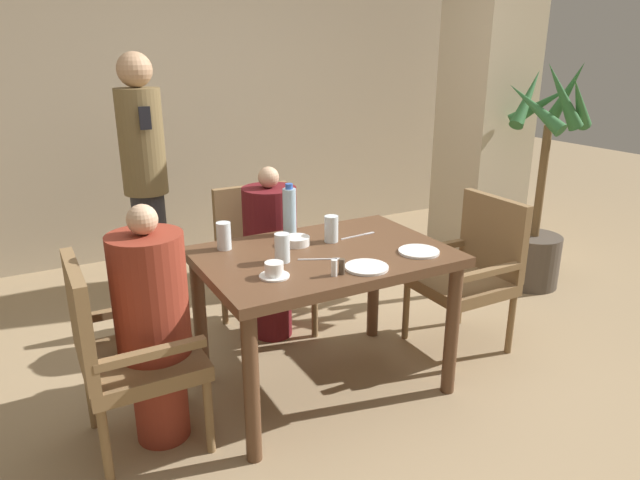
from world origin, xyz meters
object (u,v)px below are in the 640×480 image
diner_in_far_chair (271,252)px  teacup_with_saucer (274,271)px  glass_tall_far (224,236)px  chair_left_side (122,349)px  water_bottle (289,211)px  chair_far_side (262,254)px  diner_in_left_chair (153,325)px  plate_main_left (419,251)px  plate_main_right (367,267)px  glass_tall_near (331,229)px  standing_host (145,176)px  chair_right_side (472,268)px  potted_palm (538,212)px  bowl_small (296,241)px  glass_tall_mid (282,248)px

diner_in_far_chair → teacup_with_saucer: diner_in_far_chair is taller
teacup_with_saucer → glass_tall_far: size_ratio=0.98×
chair_left_side → water_bottle: size_ratio=3.23×
chair_far_side → diner_in_left_chair: bearing=-136.7°
plate_main_left → diner_in_far_chair: bearing=114.4°
plate_main_right → glass_tall_near: glass_tall_near is taller
standing_host → plate_main_left: 1.96m
plate_main_left → plate_main_right: (-0.34, -0.05, 0.00)m
chair_right_side → potted_palm: potted_palm is taller
chair_far_side → plate_main_right: bearing=-86.6°
chair_far_side → diner_in_far_chair: size_ratio=0.84×
plate_main_left → water_bottle: (-0.43, 0.57, 0.12)m
plate_main_left → bowl_small: bearing=140.4°
plate_main_left → glass_tall_near: glass_tall_near is taller
standing_host → plate_main_left: (0.93, -1.71, -0.15)m
diner_in_far_chair → bowl_small: bearing=-98.1°
plate_main_right → glass_tall_mid: (-0.30, 0.26, 0.06)m
diner_in_far_chair → standing_host: 1.04m
diner_in_left_chair → chair_far_side: diner_in_left_chair is taller
potted_palm → plate_main_right: size_ratio=8.20×
plate_main_left → glass_tall_far: glass_tall_far is taller
glass_tall_far → plate_main_left: bearing=-31.8°
standing_host → plate_main_right: (0.59, -1.77, -0.15)m
plate_main_right → water_bottle: 0.64m
chair_right_side → standing_host: 2.16m
chair_left_side → standing_host: size_ratio=0.53×
chair_right_side → plate_main_right: (-0.93, -0.29, 0.28)m
chair_far_side → glass_tall_far: bearing=-128.4°
standing_host → glass_tall_far: 1.21m
glass_tall_near → plate_main_left: bearing=-50.3°
diner_in_left_chair → water_bottle: (0.83, 0.34, 0.32)m
water_bottle → standing_host: bearing=113.7°
plate_main_left → glass_tall_mid: glass_tall_mid is taller
chair_far_side → water_bottle: size_ratio=3.23×
diner_in_left_chair → plate_main_left: 1.29m
diner_in_left_chair → plate_main_right: (0.91, -0.29, 0.19)m
standing_host → chair_right_side: bearing=-44.3°
bowl_small → glass_tall_mid: size_ratio=1.01×
standing_host → potted_palm: bearing=-21.9°
glass_tall_near → glass_tall_far: (-0.53, 0.15, 0.00)m
bowl_small → chair_right_side: bearing=-8.7°
glass_tall_far → diner_in_left_chair: bearing=-147.5°
diner_in_far_chair → teacup_with_saucer: (-0.35, -0.84, 0.24)m
standing_host → diner_in_far_chair: bearing=-57.3°
plate_main_left → bowl_small: (-0.48, 0.39, 0.01)m
chair_right_side → plate_main_left: bearing=-158.5°
chair_left_side → glass_tall_near: (1.10, 0.12, 0.34)m
chair_far_side → bowl_small: bearing=-96.4°
diner_in_far_chair → chair_right_side: bearing=-33.8°
diner_in_far_chair → plate_main_right: bearing=-86.1°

